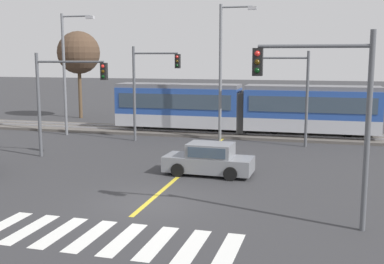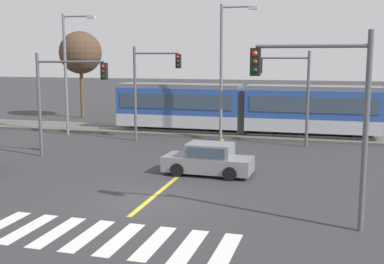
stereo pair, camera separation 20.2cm
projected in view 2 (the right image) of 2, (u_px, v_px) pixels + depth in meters
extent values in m
plane|color=#333335|center=(146.00, 203.00, 18.49)|extent=(200.00, 200.00, 0.00)
cube|color=#56514C|center=(229.00, 133.00, 34.69)|extent=(120.00, 4.00, 0.18)
cube|color=#939399|center=(227.00, 133.00, 33.98)|extent=(120.00, 0.08, 0.10)
cube|color=#939399|center=(231.00, 130.00, 35.35)|extent=(120.00, 0.08, 0.10)
cube|color=#B7BAC1|center=(180.00, 119.00, 35.50)|extent=(9.00, 2.60, 0.90)
cube|color=#284C9E|center=(180.00, 101.00, 35.28)|extent=(9.00, 2.60, 1.90)
cube|color=#384756|center=(174.00, 101.00, 34.02)|extent=(8.28, 0.04, 1.04)
cube|color=slate|center=(180.00, 86.00, 35.11)|extent=(9.00, 2.39, 0.28)
cylinder|color=black|center=(212.00, 127.00, 34.93)|extent=(0.70, 0.20, 0.70)
cylinder|color=black|center=(148.00, 124.00, 36.21)|extent=(0.70, 0.20, 0.70)
cube|color=#B7BAC1|center=(312.00, 124.00, 33.05)|extent=(9.00, 2.60, 0.90)
cube|color=#284C9E|center=(313.00, 104.00, 32.83)|extent=(9.00, 2.60, 1.90)
cube|color=#384756|center=(312.00, 105.00, 31.57)|extent=(8.28, 0.04, 1.04)
cube|color=slate|center=(313.00, 88.00, 32.66)|extent=(9.00, 2.39, 0.28)
cylinder|color=black|center=(349.00, 132.00, 32.48)|extent=(0.70, 0.20, 0.70)
cylinder|color=black|center=(275.00, 129.00, 33.76)|extent=(0.70, 0.20, 0.70)
cube|color=#2D2D2D|center=(244.00, 112.00, 34.17)|extent=(0.50, 2.34, 2.80)
cube|color=silver|center=(28.00, 229.00, 15.74)|extent=(0.61, 2.81, 0.01)
cube|color=silver|center=(57.00, 232.00, 15.43)|extent=(0.61, 2.81, 0.01)
cube|color=silver|center=(88.00, 235.00, 15.13)|extent=(0.61, 2.81, 0.01)
cube|color=silver|center=(120.00, 239.00, 14.83)|extent=(0.61, 2.81, 0.01)
cube|color=silver|center=(154.00, 243.00, 14.53)|extent=(0.61, 2.81, 0.01)
cube|color=silver|center=(189.00, 247.00, 14.23)|extent=(0.61, 2.81, 0.01)
cube|color=silver|center=(225.00, 251.00, 13.93)|extent=(0.61, 2.81, 0.01)
cube|color=gold|center=(191.00, 166.00, 24.84)|extent=(0.20, 16.68, 0.01)
cube|color=gray|center=(208.00, 164.00, 22.90)|extent=(4.26, 1.86, 0.72)
cube|color=gray|center=(210.00, 150.00, 22.77)|extent=(2.16, 1.60, 0.64)
cube|color=#384756|center=(190.00, 149.00, 23.06)|extent=(0.15, 1.43, 0.52)
cube|color=#384756|center=(206.00, 153.00, 22.03)|extent=(1.79, 0.11, 0.48)
cylinder|color=black|center=(177.00, 170.00, 22.50)|extent=(0.65, 0.24, 0.64)
cylinder|color=black|center=(188.00, 162.00, 24.11)|extent=(0.65, 0.24, 0.64)
cylinder|color=black|center=(230.00, 174.00, 21.76)|extent=(0.65, 0.24, 0.64)
cylinder|color=black|center=(238.00, 166.00, 23.37)|extent=(0.65, 0.24, 0.64)
cylinder|color=#515459|center=(39.00, 105.00, 26.79)|extent=(0.18, 0.18, 5.78)
cylinder|color=#515459|center=(70.00, 62.00, 25.90)|extent=(4.00, 0.12, 0.12)
cube|color=black|center=(104.00, 71.00, 25.46)|extent=(0.32, 0.28, 0.90)
sphere|color=red|center=(103.00, 66.00, 25.28)|extent=(0.18, 0.18, 0.18)
sphere|color=#3A2706|center=(103.00, 71.00, 25.32)|extent=(0.18, 0.18, 0.18)
sphere|color=black|center=(103.00, 77.00, 25.36)|extent=(0.18, 0.18, 0.18)
cylinder|color=#515459|center=(135.00, 94.00, 31.75)|extent=(0.18, 0.18, 6.23)
cylinder|color=#515459|center=(156.00, 53.00, 30.95)|extent=(3.00, 0.12, 0.12)
cube|color=black|center=(178.00, 61.00, 30.64)|extent=(0.32, 0.28, 0.90)
sphere|color=red|center=(178.00, 57.00, 30.45)|extent=(0.18, 0.18, 0.18)
sphere|color=#3A2706|center=(178.00, 61.00, 30.49)|extent=(0.18, 0.18, 0.18)
sphere|color=black|center=(178.00, 65.00, 30.54)|extent=(0.18, 0.18, 0.18)
cylinder|color=#515459|center=(366.00, 133.00, 15.05)|extent=(0.18, 0.18, 6.39)
cylinder|color=#515459|center=(311.00, 46.00, 15.08)|extent=(3.50, 0.12, 0.12)
cube|color=black|center=(255.00, 62.00, 15.61)|extent=(0.32, 0.28, 0.90)
sphere|color=red|center=(255.00, 54.00, 15.43)|extent=(0.18, 0.18, 0.18)
sphere|color=#3A2706|center=(255.00, 62.00, 15.47)|extent=(0.18, 0.18, 0.18)
sphere|color=black|center=(255.00, 71.00, 15.51)|extent=(0.18, 0.18, 0.18)
cylinder|color=#515459|center=(308.00, 100.00, 29.53)|extent=(0.18, 0.18, 5.92)
cylinder|color=#515459|center=(284.00, 58.00, 29.52)|extent=(3.00, 0.12, 0.12)
cube|color=black|center=(260.00, 66.00, 29.99)|extent=(0.32, 0.28, 0.90)
sphere|color=red|center=(259.00, 62.00, 29.80)|extent=(0.18, 0.18, 0.18)
sphere|color=#3A2706|center=(259.00, 66.00, 29.84)|extent=(0.18, 0.18, 0.18)
sphere|color=black|center=(259.00, 70.00, 29.89)|extent=(0.18, 0.18, 0.18)
cylinder|color=slate|center=(66.00, 75.00, 34.01)|extent=(0.20, 0.20, 8.52)
cylinder|color=slate|center=(77.00, 16.00, 33.11)|extent=(2.13, 0.12, 0.12)
cube|color=#B2B2B7|center=(91.00, 17.00, 32.85)|extent=(0.56, 0.28, 0.20)
cylinder|color=slate|center=(221.00, 74.00, 31.54)|extent=(0.20, 0.20, 8.91)
cylinder|color=slate|center=(237.00, 7.00, 30.62)|extent=(2.03, 0.12, 0.12)
cube|color=#B2B2B7|center=(253.00, 8.00, 30.37)|extent=(0.56, 0.28, 0.20)
cylinder|color=brown|center=(82.00, 90.00, 43.83)|extent=(0.32, 0.32, 5.17)
sphere|color=#4C3828|center=(80.00, 53.00, 43.31)|extent=(3.82, 3.82, 3.82)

